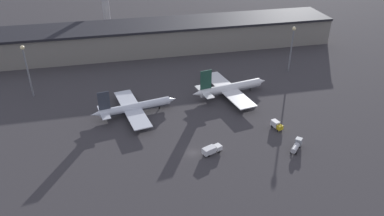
% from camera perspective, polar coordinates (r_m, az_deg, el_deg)
% --- Properties ---
extents(ground, '(600.00, 600.00, 0.00)m').
position_cam_1_polar(ground, '(129.55, 0.07, -6.86)').
color(ground, '#383538').
extents(terminal_building, '(204.10, 27.08, 15.30)m').
position_cam_1_polar(terminal_building, '(214.08, -5.94, 10.70)').
color(terminal_building, gray).
rests_on(terminal_building, ground).
extents(airplane_0, '(35.16, 33.26, 12.21)m').
position_cam_1_polar(airplane_0, '(151.86, -8.83, 0.09)').
color(airplane_0, silver).
rests_on(airplane_0, ground).
extents(airplane_1, '(36.16, 37.24, 13.78)m').
position_cam_1_polar(airplane_1, '(165.26, 5.74, 3.04)').
color(airplane_1, white).
rests_on(airplane_1, ground).
extents(service_vehicle_0, '(7.57, 5.08, 2.85)m').
position_cam_1_polar(service_vehicle_0, '(128.51, 2.98, -6.35)').
color(service_vehicle_0, white).
rests_on(service_vehicle_0, ground).
extents(service_vehicle_1, '(3.42, 5.49, 2.94)m').
position_cam_1_polar(service_vehicle_1, '(144.91, 12.76, -2.51)').
color(service_vehicle_1, gold).
rests_on(service_vehicle_1, ground).
extents(service_vehicle_2, '(6.48, 6.72, 3.24)m').
position_cam_1_polar(service_vehicle_2, '(135.08, 15.64, -5.53)').
color(service_vehicle_2, '#9EA3A8').
rests_on(service_vehicle_2, ground).
extents(lamp_post_0, '(1.80, 1.80, 23.48)m').
position_cam_1_polar(lamp_post_0, '(172.98, -23.94, 6.08)').
color(lamp_post_0, slate).
rests_on(lamp_post_0, ground).
extents(lamp_post_1, '(1.80, 1.80, 22.86)m').
position_cam_1_polar(lamp_post_1, '(189.41, 15.00, 9.51)').
color(lamp_post_1, slate).
rests_on(lamp_post_1, ground).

